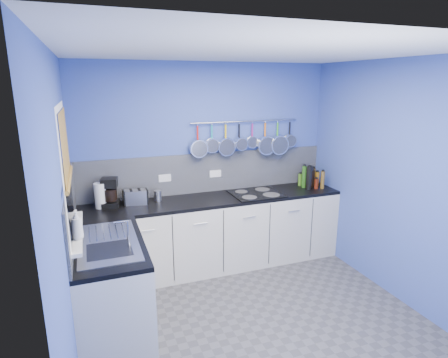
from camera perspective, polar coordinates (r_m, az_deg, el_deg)
floor at (r=3.92m, az=4.80°, el=-20.82°), size 3.20×3.00×0.02m
ceiling at (r=3.21m, az=5.81°, el=19.05°), size 3.20×3.00×0.02m
wall_back at (r=4.71m, az=-2.63°, el=2.24°), size 3.20×0.02×2.50m
wall_front at (r=2.19m, az=22.92°, el=-13.99°), size 3.20×0.02×2.50m
wall_left at (r=3.06m, az=-23.32°, el=-5.89°), size 0.02×3.00×2.50m
wall_right at (r=4.28m, az=25.14°, el=-0.44°), size 0.02×3.00×2.50m
backsplash_back at (r=4.71m, az=-2.54°, el=1.00°), size 3.20×0.02×0.50m
backsplash_left at (r=3.66m, az=-22.43°, el=-4.18°), size 0.02×1.80×0.50m
cabinet_run_back at (r=4.68m, az=-1.35°, el=-8.39°), size 3.20×0.60×0.86m
worktop_back at (r=4.52m, az=-1.38°, el=-3.13°), size 3.20×0.60×0.04m
cabinet_run_left at (r=3.67m, az=-16.77°, el=-15.97°), size 0.60×1.20×0.86m
worktop_left at (r=3.46m, az=-17.31°, el=-9.53°), size 0.60×1.20×0.04m
window_frame at (r=3.26m, az=-23.02°, el=0.89°), size 0.01×1.00×1.10m
window_glass at (r=3.26m, az=-22.93°, el=0.90°), size 0.01×0.90×1.00m
bamboo_blind at (r=3.22m, az=-23.18°, el=4.80°), size 0.01×0.90×0.55m
window_sill at (r=3.41m, az=-21.73°, el=-7.51°), size 0.10×0.98×0.03m
sink_unit at (r=3.46m, az=-17.34°, el=-9.17°), size 0.50×0.95×0.01m
mixer_tap at (r=3.25m, az=-14.48°, el=-8.09°), size 0.12×0.08×0.26m
socket_left at (r=4.57m, az=-9.06°, el=0.15°), size 0.15×0.01×0.09m
socket_right at (r=4.74m, az=-1.33°, el=0.83°), size 0.15×0.01×0.09m
pot_rail at (r=4.75m, az=3.34°, el=8.81°), size 1.45×0.02×0.02m
soap_bottle_a at (r=3.18m, az=-21.65°, el=-6.51°), size 0.11×0.11×0.24m
soap_bottle_b at (r=3.22m, az=-21.59°, el=-6.89°), size 0.08×0.09×0.17m
paper_towel at (r=4.34m, az=-18.42°, el=-2.44°), size 0.15×0.15×0.28m
coffee_maker at (r=4.35m, az=-17.04°, el=-2.02°), size 0.22×0.24×0.32m
toaster at (r=4.39m, az=-13.43°, el=-2.70°), size 0.27×0.18×0.16m
canister at (r=4.46m, az=-10.12°, el=-2.52°), size 0.10×0.10×0.13m
hob at (r=4.68m, az=4.95°, el=-2.24°), size 0.61×0.54×0.01m
pan_0 at (r=4.55m, az=-4.04°, el=5.93°), size 0.22×0.10×0.41m
pan_1 at (r=4.60m, az=-1.86°, el=6.30°), size 0.18×0.06×0.37m
pan_2 at (r=4.66m, az=0.27°, el=6.13°), size 0.23×0.08×0.42m
pan_3 at (r=4.72m, az=2.35°, el=6.63°), size 0.16×0.13×0.35m
pan_4 at (r=4.79m, az=4.36°, el=6.77°), size 0.15×0.05×0.34m
pan_5 at (r=4.88m, az=6.30°, el=6.32°), size 0.25×0.10×0.44m
pan_6 at (r=4.96m, az=8.19°, el=6.34°), size 0.26×0.11×0.45m
pan_7 at (r=5.04m, az=10.04°, el=6.88°), size 0.17×0.07×0.36m
condiment_0 at (r=5.22m, az=13.48°, el=0.40°), size 0.06×0.06×0.23m
condiment_1 at (r=5.16m, az=12.65°, el=0.38°), size 0.05×0.05×0.24m
condiment_2 at (r=5.13m, az=11.57°, el=-0.10°), size 0.05×0.05×0.16m
condiment_3 at (r=5.16m, az=14.05°, el=0.00°), size 0.06×0.06×0.19m
condiment_4 at (r=5.09m, az=13.32°, el=0.08°), size 0.07×0.07×0.23m
condiment_5 at (r=5.03m, az=12.16°, el=0.33°), size 0.06×0.06×0.29m
condiment_6 at (r=5.05m, az=14.87°, el=-0.13°), size 0.05×0.05×0.23m
condiment_7 at (r=5.02m, az=13.96°, el=-0.72°), size 0.05×0.05×0.14m
condiment_8 at (r=4.96m, az=12.90°, el=0.14°), size 0.07×0.07×0.30m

